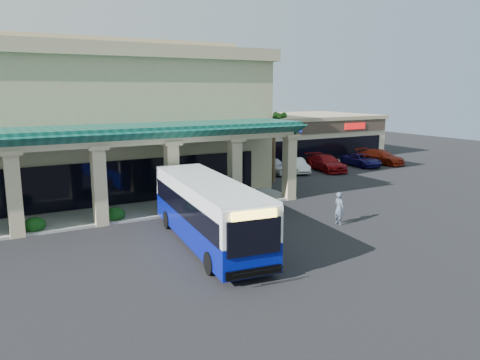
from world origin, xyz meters
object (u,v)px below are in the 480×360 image
transit_bus (208,213)px  pedestrian (339,208)px  car_white (296,165)px  car_gray (361,160)px  car_silver (272,165)px  car_extra (381,157)px  car_red (326,163)px

transit_bus → pedestrian: 8.35m
transit_bus → car_white: transit_bus is taller
car_white → car_gray: bearing=13.3°
pedestrian → car_white: 17.65m
car_silver → car_gray: (10.46, -1.00, -0.13)m
transit_bus → car_extra: (27.61, 14.82, -0.89)m
transit_bus → car_extra: transit_bus is taller
car_silver → car_white: car_silver is taller
car_silver → pedestrian: bearing=-116.2°
transit_bus → car_silver: 21.15m
pedestrian → car_silver: pedestrian is taller
car_silver → car_gray: size_ratio=0.98×
car_red → car_gray: bearing=11.6°
car_white → car_red: car_red is taller
transit_bus → car_white: bearing=48.7°
car_silver → car_white: size_ratio=1.10×
car_gray → car_white: bearing=-180.0°
car_white → car_gray: 8.07m
car_white → car_gray: (8.07, -0.34, -0.03)m
transit_bus → car_gray: transit_bus is taller
car_red → car_gray: size_ratio=1.13×
car_silver → car_white: bearing=-21.7°
car_silver → car_extra: 13.44m
car_red → car_extra: bearing=11.4°
pedestrian → transit_bus: bearing=83.3°
pedestrian → car_silver: (5.90, 16.24, -0.19)m
car_gray → car_extra: (2.95, 0.16, 0.11)m
transit_bus → pedestrian: (8.30, -0.58, -0.69)m
pedestrian → car_extra: size_ratio=0.37×
pedestrian → car_extra: (19.31, 15.40, -0.20)m
pedestrian → car_silver: bearing=-22.7°
transit_bus → car_red: 24.41m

